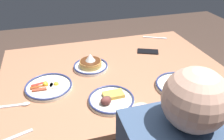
# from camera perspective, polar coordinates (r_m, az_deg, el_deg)

# --- Properties ---
(dining_table) EXTENTS (1.33, 0.97, 0.73)m
(dining_table) POSITION_cam_1_polar(r_m,az_deg,el_deg) (1.44, 0.68, -4.04)
(dining_table) COLOR #A56C4F
(dining_table) RESTS_ON ground_plane
(plate_near_main) EXTENTS (0.21, 0.21, 0.10)m
(plate_near_main) POSITION_cam_1_polar(r_m,az_deg,el_deg) (1.40, -5.36, 1.36)
(plate_near_main) COLOR white
(plate_near_main) RESTS_ON dining_table
(plate_center_pancakes) EXTENTS (0.25, 0.25, 0.05)m
(plate_center_pancakes) POSITION_cam_1_polar(r_m,az_deg,el_deg) (1.27, 16.48, -3.51)
(plate_center_pancakes) COLOR silver
(plate_center_pancakes) RESTS_ON dining_table
(plate_far_companion) EXTENTS (0.23, 0.23, 0.05)m
(plate_far_companion) POSITION_cam_1_polar(r_m,az_deg,el_deg) (1.12, -0.34, -7.37)
(plate_far_companion) COLOR silver
(plate_far_companion) RESTS_ON dining_table
(plate_far_side) EXTENTS (0.25, 0.25, 0.04)m
(plate_far_side) POSITION_cam_1_polar(r_m,az_deg,el_deg) (1.26, -15.53, -3.99)
(plate_far_side) COLOR silver
(plate_far_side) RESTS_ON dining_table
(cell_phone) EXTENTS (0.16, 0.12, 0.01)m
(cell_phone) POSITION_cam_1_polar(r_m,az_deg,el_deg) (1.62, 8.95, 4.59)
(cell_phone) COLOR black
(cell_phone) RESTS_ON dining_table
(fork_near) EXTENTS (0.19, 0.07, 0.01)m
(fork_near) POSITION_cam_1_polar(r_m,az_deg,el_deg) (1.04, -24.43, -15.50)
(fork_near) COLOR silver
(fork_near) RESTS_ON dining_table
(fork_far) EXTENTS (0.18, 0.10, 0.01)m
(fork_far) POSITION_cam_1_polar(r_m,az_deg,el_deg) (1.86, 10.71, 7.95)
(fork_far) COLOR silver
(fork_far) RESTS_ON dining_table
(tea_spoon) EXTENTS (0.18, 0.03, 0.01)m
(tea_spoon) POSITION_cam_1_polar(r_m,az_deg,el_deg) (1.20, -22.86, -8.10)
(tea_spoon) COLOR silver
(tea_spoon) RESTS_ON dining_table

